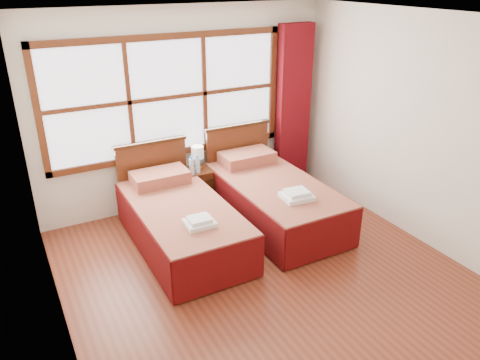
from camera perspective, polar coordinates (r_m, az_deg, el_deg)
floor at (r=4.96m, az=4.24°, el=-12.49°), size 4.50×4.50×0.00m
ceiling at (r=4.00m, az=5.43°, el=18.92°), size 4.50×4.50×0.00m
wall_back at (r=6.22m, az=-6.61°, el=8.54°), size 4.00×0.00×4.00m
wall_left at (r=3.72m, az=-22.21°, el=-4.26°), size 0.00×4.50×4.50m
wall_right at (r=5.61m, az=22.31°, el=5.12°), size 0.00×4.50×4.50m
window at (r=6.05m, az=-8.79°, el=9.94°), size 3.16×0.06×1.56m
curtain at (r=6.87m, az=6.49°, el=8.92°), size 0.50×0.16×2.30m
bed_left at (r=5.50m, az=-7.27°, el=-4.94°), size 1.02×2.04×0.99m
bed_right at (r=5.99m, az=3.94°, el=-2.11°), size 1.05×2.07×1.02m
nightstand at (r=6.36m, az=-5.29°, el=-1.01°), size 0.40×0.40×0.53m
towels_left at (r=4.91m, az=-4.95°, el=-5.11°), size 0.31×0.28×0.09m
towels_right at (r=5.44m, az=6.94°, el=-1.85°), size 0.37×0.33×0.10m
lamp at (r=6.21m, az=-5.20°, el=3.31°), size 0.16×0.16×0.32m
bottle_near at (r=6.07m, az=-5.90°, el=1.65°), size 0.07×0.07×0.25m
bottle_far at (r=6.13m, az=-5.17°, el=1.82°), size 0.06×0.06×0.23m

